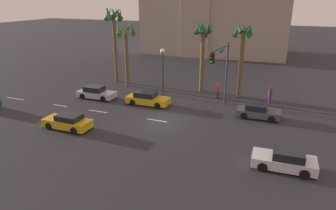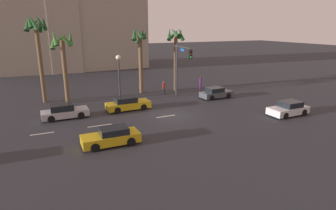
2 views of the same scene
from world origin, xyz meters
TOP-DOWN VIEW (x-y plane):
  - ground_plane at (0.00, 0.00)m, footprint 220.00×220.00m
  - lane_stripe_0 at (-18.00, 0.00)m, footprint 2.52×0.14m
  - lane_stripe_1 at (-11.78, 0.00)m, footprint 1.82×0.14m
  - lane_stripe_2 at (-7.07, 0.00)m, footprint 2.14×0.14m
  - lane_stripe_3 at (-0.69, 0.00)m, footprint 1.98×0.14m
  - car_1 at (7.83, 4.13)m, footprint 4.02×1.94m
  - car_2 at (-3.40, 3.71)m, footprint 4.59×1.88m
  - car_3 at (10.51, -4.58)m, footprint 4.14×2.02m
  - car_4 at (-9.69, 3.56)m, footprint 4.31×1.93m
  - car_5 at (-7.10, -4.48)m, footprint 4.21×1.82m
  - traffic_signal at (3.87, 5.81)m, footprint 0.81×4.79m
  - streetlamp at (-3.20, 7.45)m, footprint 0.56×0.56m
  - pedestrian_0 at (2.95, 8.74)m, footprint 0.40×0.40m
  - pedestrian_1 at (8.52, 8.99)m, footprint 0.43×0.43m
  - palm_tree_0 at (0.48, 10.65)m, footprint 2.25×2.57m
  - palm_tree_1 at (5.11, 9.80)m, footprint 2.30×2.42m
  - palm_tree_2 at (-11.19, 10.66)m, footprint 2.64×2.53m
  - palm_tree_3 at (-8.86, 9.28)m, footprint 2.64×2.50m
  - building_1 at (-10.37, 38.81)m, footprint 15.45×17.21m

SIDE VIEW (x-z plane):
  - ground_plane at x=0.00m, z-range 0.00..0.00m
  - lane_stripe_0 at x=-18.00m, z-range 0.00..0.01m
  - lane_stripe_1 at x=-11.78m, z-range 0.00..0.01m
  - lane_stripe_2 at x=-7.07m, z-range 0.00..0.01m
  - lane_stripe_3 at x=-0.69m, z-range 0.00..0.01m
  - car_1 at x=7.83m, z-range -0.05..1.26m
  - car_5 at x=-7.10m, z-range -0.04..1.26m
  - car_4 at x=-9.69m, z-range -0.06..1.32m
  - car_3 at x=10.51m, z-range -0.05..1.32m
  - car_2 at x=-3.40m, z-range -0.05..1.32m
  - pedestrian_0 at x=2.95m, z-range 0.04..1.69m
  - pedestrian_1 at x=8.52m, z-range 0.05..1.88m
  - streetlamp at x=-3.20m, z-range 1.14..6.50m
  - traffic_signal at x=3.87m, z-range 1.12..7.52m
  - palm_tree_3 at x=-8.86m, z-range 1.64..9.81m
  - palm_tree_1 at x=5.11m, z-range 1.77..10.13m
  - palm_tree_0 at x=0.48m, z-range 1.79..10.13m
  - palm_tree_2 at x=-11.19m, z-range 2.44..12.14m
  - building_1 at x=-10.37m, z-range 0.00..17.61m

